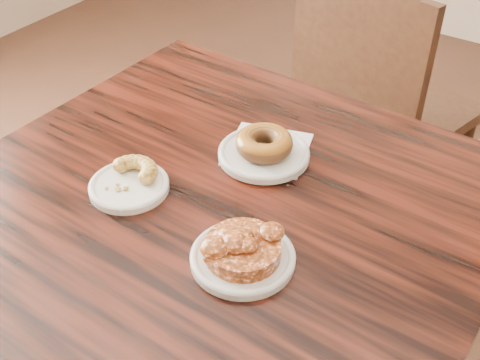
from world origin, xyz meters
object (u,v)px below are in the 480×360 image
Objects in this scene: cafe_table at (216,339)px; cruller_fragment at (128,178)px; chair_far at (388,110)px; glazed_donut at (264,143)px; apple_fritter at (243,246)px.

cafe_table is 0.43m from cruller_fragment.
cruller_fragment reaches higher than cafe_table.
chair_far is at bearing 92.81° from cafe_table.
glazed_donut is at bearing 54.90° from cruller_fragment.
chair_far is 8.75× the size of cruller_fragment.
cruller_fragment is at bearing 172.88° from apple_fritter.
chair_far is at bearing 91.87° from glazed_donut.
cruller_fragment is (-0.12, -0.98, 0.33)m from chair_far.
cruller_fragment is (-0.15, -0.21, -0.01)m from glazed_donut.
cafe_table is 1.03× the size of chair_far.
glazed_donut is at bearing 106.26° from chair_far.
glazed_donut reaches higher than cafe_table.
chair_far is 0.84m from glazed_donut.
apple_fritter is (0.12, -0.25, -0.00)m from glazed_donut.
apple_fritter is at bearing 112.28° from chair_far.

